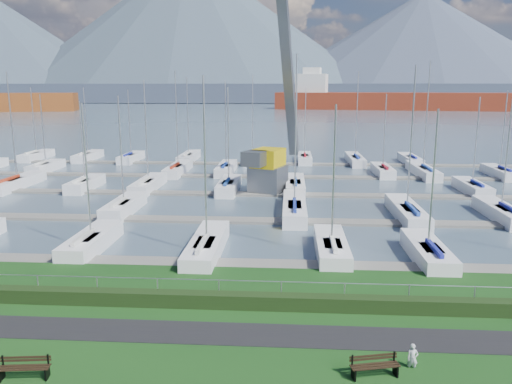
# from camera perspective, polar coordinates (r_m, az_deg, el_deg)

# --- Properties ---
(path) EXTENTS (160.00, 2.00, 0.04)m
(path) POSITION_cam_1_polar(r_m,az_deg,el_deg) (22.03, -2.68, -15.89)
(path) COLOR black
(path) RESTS_ON grass
(water) EXTENTS (800.00, 540.00, 0.20)m
(water) POSITION_cam_1_polar(r_m,az_deg,el_deg) (282.55, 3.37, 9.79)
(water) COLOR #495B6B
(hedge) EXTENTS (80.00, 0.70, 0.70)m
(hedge) POSITION_cam_1_polar(r_m,az_deg,el_deg) (24.20, -1.98, -12.31)
(hedge) COLOR black
(hedge) RESTS_ON grass
(fence) EXTENTS (80.00, 0.04, 0.04)m
(fence) POSITION_cam_1_polar(r_m,az_deg,el_deg) (24.23, -1.90, -10.09)
(fence) COLOR #9A9CA2
(fence) RESTS_ON grass
(foothill) EXTENTS (900.00, 80.00, 12.00)m
(foothill) POSITION_cam_1_polar(r_m,az_deg,el_deg) (352.37, 3.48, 11.26)
(foothill) COLOR #3C4457
(foothill) RESTS_ON water
(mountains) EXTENTS (1190.00, 360.00, 115.00)m
(mountains) POSITION_cam_1_polar(r_m,az_deg,el_deg) (428.54, 4.65, 16.81)
(mountains) COLOR #455064
(mountains) RESTS_ON water
(docks) EXTENTS (90.00, 41.60, 0.25)m
(docks) POSITION_cam_1_polar(r_m,az_deg,el_deg) (49.52, 1.07, -0.29)
(docks) COLOR slate
(docks) RESTS_ON water
(bench_left) EXTENTS (1.84, 0.63, 0.85)m
(bench_left) POSITION_cam_1_polar(r_m,az_deg,el_deg) (20.70, -24.93, -17.74)
(bench_left) COLOR black
(bench_left) RESTS_ON grass
(bench_right) EXTENTS (1.85, 0.81, 0.85)m
(bench_right) POSITION_cam_1_polar(r_m,az_deg,el_deg) (19.54, 13.39, -18.77)
(bench_right) COLOR black
(bench_right) RESTS_ON grass
(person) EXTENTS (0.41, 0.28, 1.10)m
(person) POSITION_cam_1_polar(r_m,az_deg,el_deg) (20.33, 17.49, -17.28)
(person) COLOR #BBBAC2
(person) RESTS_ON grass
(crane) EXTENTS (5.80, 13.49, 22.35)m
(crane) POSITION_cam_1_polar(r_m,az_deg,el_deg) (50.93, 1.97, 6.37)
(crane) COLOR slate
(crane) RESTS_ON water
(cargo_ship_mid) EXTENTS (109.97, 35.25, 21.50)m
(cargo_ship_mid) POSITION_cam_1_polar(r_m,az_deg,el_deg) (242.55, 14.37, 10.00)
(cargo_ship_mid) COLOR maroon
(cargo_ship_mid) RESTS_ON water
(sailboat_fleet) EXTENTS (74.21, 49.59, 13.77)m
(sailboat_fleet) POSITION_cam_1_polar(r_m,az_deg,el_deg) (51.75, -1.59, 6.52)
(sailboat_fleet) COLOR navy
(sailboat_fleet) RESTS_ON water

